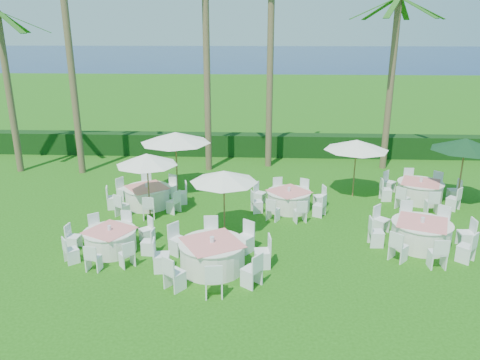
% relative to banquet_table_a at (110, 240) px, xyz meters
% --- Properties ---
extents(ground, '(120.00, 120.00, 0.00)m').
position_rel_banquet_table_a_xyz_m(ground, '(4.82, 0.04, -0.38)').
color(ground, '#1D4F0D').
rests_on(ground, ground).
extents(hedge, '(34.00, 1.00, 1.20)m').
position_rel_banquet_table_a_xyz_m(hedge, '(4.82, 12.04, 0.22)').
color(hedge, black).
rests_on(hedge, ground).
extents(ocean, '(260.00, 260.00, 0.00)m').
position_rel_banquet_table_a_xyz_m(ocean, '(4.82, 102.04, -0.38)').
color(ocean, '#07134C').
rests_on(ocean, ground).
extents(banquet_table_a, '(2.89, 2.89, 0.88)m').
position_rel_banquet_table_a_xyz_m(banquet_table_a, '(0.00, 0.00, 0.00)').
color(banquet_table_a, silver).
rests_on(banquet_table_a, ground).
extents(banquet_table_b, '(3.46, 3.46, 1.03)m').
position_rel_banquet_table_a_xyz_m(banquet_table_b, '(3.36, -0.98, 0.07)').
color(banquet_table_b, silver).
rests_on(banquet_table_b, ground).
extents(banquet_table_c, '(3.34, 3.34, 1.01)m').
position_rel_banquet_table_a_xyz_m(banquet_table_c, '(9.97, 0.87, 0.06)').
color(banquet_table_c, silver).
rests_on(banquet_table_c, ground).
extents(banquet_table_d, '(3.14, 3.14, 0.95)m').
position_rel_banquet_table_a_xyz_m(banquet_table_d, '(0.23, 4.02, 0.03)').
color(banquet_table_d, silver).
rests_on(banquet_table_d, ground).
extents(banquet_table_e, '(2.97, 2.97, 0.91)m').
position_rel_banquet_table_a_xyz_m(banquet_table_e, '(5.84, 3.91, 0.01)').
color(banquet_table_e, silver).
rests_on(banquet_table_e, ground).
extents(banquet_table_f, '(3.21, 3.21, 0.97)m').
position_rel_banquet_table_a_xyz_m(banquet_table_f, '(11.27, 5.17, 0.04)').
color(banquet_table_f, silver).
rests_on(banquet_table_f, ground).
extents(umbrella_a, '(2.28, 2.28, 2.43)m').
position_rel_banquet_table_a_xyz_m(umbrella_a, '(0.55, 3.02, 1.83)').
color(umbrella_a, brown).
rests_on(umbrella_a, ground).
extents(umbrella_b, '(2.31, 2.31, 2.28)m').
position_rel_banquet_table_a_xyz_m(umbrella_b, '(3.51, 1.52, 1.70)').
color(umbrella_b, brown).
rests_on(umbrella_b, ground).
extents(umbrella_c, '(2.99, 2.99, 2.63)m').
position_rel_banquet_table_a_xyz_m(umbrella_c, '(1.10, 5.84, 2.01)').
color(umbrella_c, brown).
rests_on(umbrella_c, ground).
extents(umbrella_d, '(2.66, 2.66, 2.44)m').
position_rel_banquet_table_a_xyz_m(umbrella_d, '(8.63, 5.58, 1.85)').
color(umbrella_d, brown).
rests_on(umbrella_d, ground).
extents(umbrella_green, '(2.63, 2.63, 2.73)m').
position_rel_banquet_table_a_xyz_m(umbrella_green, '(12.67, 4.82, 2.10)').
color(umbrella_green, brown).
rests_on(umbrella_green, ground).
extents(palm_a, '(4.40, 4.11, 11.44)m').
position_rel_banquet_table_a_xyz_m(palm_a, '(-4.09, 8.38, 5.82)').
color(palm_a, brown).
rests_on(palm_a, ground).
extents(palm_b, '(4.41, 4.03, 9.35)m').
position_rel_banquet_table_a_xyz_m(palm_b, '(2.09, 9.22, 4.76)').
color(palm_b, brown).
rests_on(palm_b, ground).
extents(palm_c, '(4.39, 4.18, 12.10)m').
position_rel_banquet_table_a_xyz_m(palm_c, '(5.09, 9.99, 6.15)').
color(palm_c, brown).
rests_on(palm_c, ground).
extents(palm_d, '(4.41, 4.05, 8.17)m').
position_rel_banquet_table_a_xyz_m(palm_d, '(10.92, 9.91, 4.15)').
color(palm_d, brown).
rests_on(palm_d, ground).
extents(palm_f, '(4.15, 4.40, 7.56)m').
position_rel_banquet_table_a_xyz_m(palm_f, '(-7.26, 8.47, 3.83)').
color(palm_f, brown).
rests_on(palm_f, ground).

